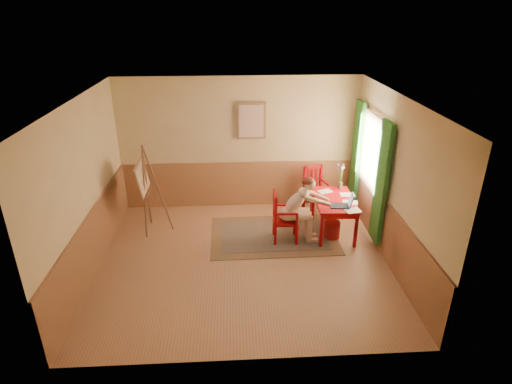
{
  "coord_description": "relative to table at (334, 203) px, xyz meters",
  "views": [
    {
      "loc": [
        -0.15,
        -6.21,
        4.09
      ],
      "look_at": [
        0.25,
        0.55,
        1.05
      ],
      "focal_mm": 29.53,
      "sensor_mm": 36.0,
      "label": 1
    }
  ],
  "objects": [
    {
      "name": "room",
      "position": [
        -1.76,
        -0.88,
        0.77
      ],
      "size": [
        5.04,
        4.54,
        2.84
      ],
      "color": "tan",
      "rests_on": "ground"
    },
    {
      "name": "laptop",
      "position": [
        0.08,
        -0.33,
        0.14
      ],
      "size": [
        0.43,
        0.29,
        0.25
      ],
      "color": "#1E2338",
      "rests_on": "table"
    },
    {
      "name": "chair_back",
      "position": [
        -0.17,
        0.98,
        -0.15
      ],
      "size": [
        0.53,
        0.54,
        0.97
      ],
      "color": "#BF050E",
      "rests_on": "room"
    },
    {
      "name": "figure",
      "position": [
        -0.71,
        -0.25,
        0.07
      ],
      "size": [
        0.94,
        0.41,
        1.27
      ],
      "color": "#D7B094",
      "rests_on": "room"
    },
    {
      "name": "window",
      "position": [
        0.66,
        0.22,
        0.71
      ],
      "size": [
        0.12,
        2.01,
        2.2
      ],
      "color": "white",
      "rests_on": "room"
    },
    {
      "name": "easel",
      "position": [
        -3.58,
        0.31,
        0.41
      ],
      "size": [
        0.58,
        0.78,
        1.75
      ],
      "color": "#8E5B41",
      "rests_on": "room"
    },
    {
      "name": "wastebasket",
      "position": [
        -0.06,
        -0.19,
        -0.47
      ],
      "size": [
        0.39,
        0.39,
        0.32
      ],
      "primitive_type": "cylinder",
      "rotation": [
        0.0,
        0.0,
        -0.37
      ],
      "color": "#A72023",
      "rests_on": "room"
    },
    {
      "name": "vase",
      "position": [
        0.22,
        0.49,
        0.32
      ],
      "size": [
        0.17,
        0.25,
        0.5
      ],
      "color": "#3F724C",
      "rests_on": "table"
    },
    {
      "name": "table",
      "position": [
        0.0,
        0.0,
        0.0
      ],
      "size": [
        0.77,
        1.23,
        0.72
      ],
      "color": "#BF050E",
      "rests_on": "room"
    },
    {
      "name": "wainscot",
      "position": [
        -1.76,
        -0.08,
        -0.13
      ],
      "size": [
        5.0,
        4.5,
        1.0
      ],
      "color": "#B6774E",
      "rests_on": "room"
    },
    {
      "name": "wall_portrait",
      "position": [
        -1.51,
        1.32,
        1.27
      ],
      "size": [
        0.6,
        0.05,
        0.76
      ],
      "color": "#9C7051",
      "rests_on": "room"
    },
    {
      "name": "papers",
      "position": [
        0.16,
        -0.04,
        0.09
      ],
      "size": [
        0.7,
        1.13,
        0.0
      ],
      "color": "white",
      "rests_on": "table"
    },
    {
      "name": "rug",
      "position": [
        -1.15,
        -0.06,
        -0.62
      ],
      "size": [
        2.42,
        1.64,
        0.02
      ],
      "color": "#8C7251",
      "rests_on": "room"
    },
    {
      "name": "chair_left",
      "position": [
        -1.01,
        -0.24,
        -0.15
      ],
      "size": [
        0.46,
        0.44,
        0.97
      ],
      "color": "#BF050E",
      "rests_on": "room"
    }
  ]
}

